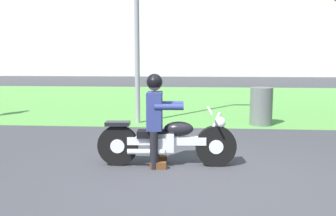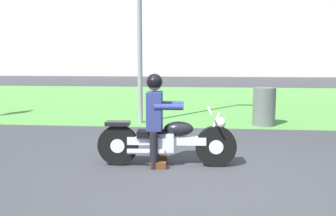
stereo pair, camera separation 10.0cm
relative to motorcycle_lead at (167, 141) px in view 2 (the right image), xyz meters
name	(u,v)px [view 2 (the right image)]	position (x,y,z in m)	size (l,w,h in m)	color
ground	(195,186)	(0.45, -0.89, -0.38)	(120.00, 120.00, 0.00)	#38383D
grass_verge	(202,99)	(0.45, 9.04, -0.38)	(60.00, 12.00, 0.01)	#549342
motorcycle_lead	(167,141)	(0.00, 0.00, 0.00)	(2.09, 0.66, 0.86)	black
rider_lead	(156,113)	(-0.17, -0.01, 0.43)	(0.56, 0.48, 1.38)	black
trash_can	(264,107)	(1.98, 3.58, 0.08)	(0.53, 0.53, 0.91)	#595E5B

